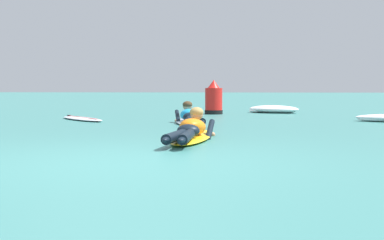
{
  "coord_description": "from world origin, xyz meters",
  "views": [
    {
      "loc": [
        1.37,
        -5.94,
        0.82
      ],
      "look_at": [
        0.22,
        4.71,
        0.17
      ],
      "focal_mm": 51.92,
      "sensor_mm": 36.0,
      "label": 1
    }
  ],
  "objects_px": {
    "surfer_near": "(191,132)",
    "drifting_surfboard": "(82,119)",
    "channel_marker_buoy": "(214,101)",
    "surfer_far": "(190,118)"
  },
  "relations": [
    {
      "from": "drifting_surfboard",
      "to": "channel_marker_buoy",
      "type": "height_order",
      "value": "channel_marker_buoy"
    },
    {
      "from": "surfer_near",
      "to": "surfer_far",
      "type": "relative_size",
      "value": 1.02
    },
    {
      "from": "surfer_far",
      "to": "surfer_near",
      "type": "bearing_deg",
      "value": -83.37
    },
    {
      "from": "surfer_near",
      "to": "drifting_surfboard",
      "type": "xyz_separation_m",
      "value": [
        -3.23,
        4.89,
        -0.1
      ]
    },
    {
      "from": "surfer_far",
      "to": "channel_marker_buoy",
      "type": "height_order",
      "value": "channel_marker_buoy"
    },
    {
      "from": "surfer_near",
      "to": "channel_marker_buoy",
      "type": "height_order",
      "value": "channel_marker_buoy"
    },
    {
      "from": "surfer_far",
      "to": "channel_marker_buoy",
      "type": "xyz_separation_m",
      "value": [
        0.21,
        4.52,
        0.27
      ]
    },
    {
      "from": "drifting_surfboard",
      "to": "channel_marker_buoy",
      "type": "distance_m",
      "value": 4.47
    },
    {
      "from": "channel_marker_buoy",
      "to": "surfer_far",
      "type": "bearing_deg",
      "value": -92.6
    },
    {
      "from": "surfer_near",
      "to": "drifting_surfboard",
      "type": "distance_m",
      "value": 5.86
    }
  ]
}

